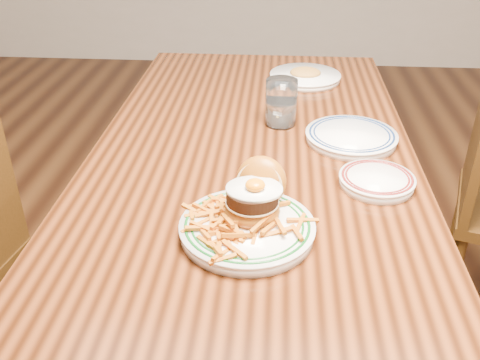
{
  "coord_description": "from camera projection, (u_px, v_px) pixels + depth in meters",
  "views": [
    {
      "loc": [
        0.06,
        -1.28,
        1.4
      ],
      "look_at": [
        -0.01,
        -0.37,
        0.86
      ],
      "focal_mm": 40.0,
      "sensor_mm": 36.0,
      "label": 1
    }
  ],
  "objects": [
    {
      "name": "main_plate",
      "position": [
        250.0,
        216.0,
        1.08
      ],
      "size": [
        0.28,
        0.29,
        0.13
      ],
      "rotation": [
        0.0,
        0.0,
        -0.24
      ],
      "color": "white",
      "rests_on": "table"
    },
    {
      "name": "far_plate",
      "position": [
        305.0,
        76.0,
        1.87
      ],
      "size": [
        0.25,
        0.25,
        0.04
      ],
      "rotation": [
        0.0,
        0.0,
        0.01
      ],
      "color": "white",
      "rests_on": "table"
    },
    {
      "name": "side_plate",
      "position": [
        377.0,
        180.0,
        1.25
      ],
      "size": [
        0.18,
        0.18,
        0.03
      ],
      "rotation": [
        0.0,
        0.0,
        0.36
      ],
      "color": "white",
      "rests_on": "table"
    },
    {
      "name": "rear_plate",
      "position": [
        351.0,
        136.0,
        1.45
      ],
      "size": [
        0.25,
        0.25,
        0.03
      ],
      "rotation": [
        0.0,
        0.0,
        -0.09
      ],
      "color": "white",
      "rests_on": "table"
    },
    {
      "name": "water_glass",
      "position": [
        281.0,
        105.0,
        1.52
      ],
      "size": [
        0.09,
        0.09,
        0.13
      ],
      "color": "white",
      "rests_on": "table"
    },
    {
      "name": "table",
      "position": [
        253.0,
        174.0,
        1.48
      ],
      "size": [
        0.85,
        1.6,
        0.75
      ],
      "color": "black",
      "rests_on": "floor"
    },
    {
      "name": "floor",
      "position": [
        251.0,
        343.0,
        1.82
      ],
      "size": [
        6.0,
        6.0,
        0.0
      ],
      "primitive_type": "plane",
      "color": "black",
      "rests_on": "ground"
    }
  ]
}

